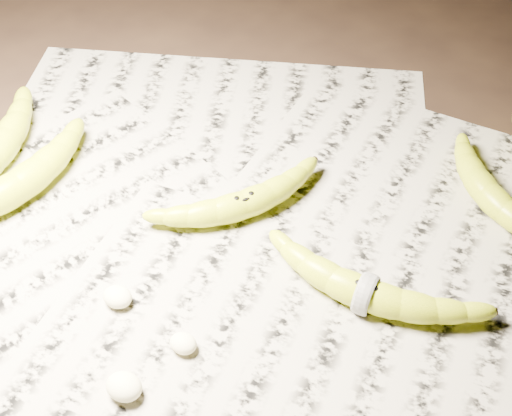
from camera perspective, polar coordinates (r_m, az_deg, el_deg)
The scene contains 10 objects.
ground at distance 0.78m, azimuth 1.87°, elevation -3.25°, with size 3.00×3.00×0.00m, color black.
newspaper_patch at distance 0.77m, azimuth -0.12°, elevation -3.79°, with size 0.90×0.70×0.01m, color #A19A8A.
banana_left_b at distance 0.86m, azimuth -18.56°, elevation 1.85°, with size 0.21×0.06×0.04m, color yellow, non-canonical shape.
banana_center at distance 0.80m, azimuth -1.02°, elevation 0.47°, with size 0.18×0.05×0.03m, color yellow, non-canonical shape.
banana_taped at distance 0.72m, azimuth 8.80°, elevation -6.63°, with size 0.21×0.06×0.04m, color yellow, non-canonical shape.
banana_upper_a at distance 0.85m, azimuth 18.12°, elevation 1.24°, with size 0.17×0.05×0.03m, color yellow, non-canonical shape.
measuring_tape at distance 0.72m, azimuth 8.80°, elevation -6.63°, with size 0.04×0.04×0.00m, color white.
flesh_chunk_a at distance 0.74m, azimuth -11.07°, elevation -6.80°, with size 0.03×0.03×0.02m, color #F6F0BF.
flesh_chunk_b at distance 0.67m, azimuth -10.56°, elevation -13.71°, with size 0.03×0.03×0.02m, color #F6F0BF.
flesh_chunk_c at distance 0.69m, azimuth -5.87°, elevation -10.55°, with size 0.03×0.02×0.02m, color #F6F0BF.
Camera 1 is at (0.24, -0.46, 0.59)m, focal length 50.00 mm.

